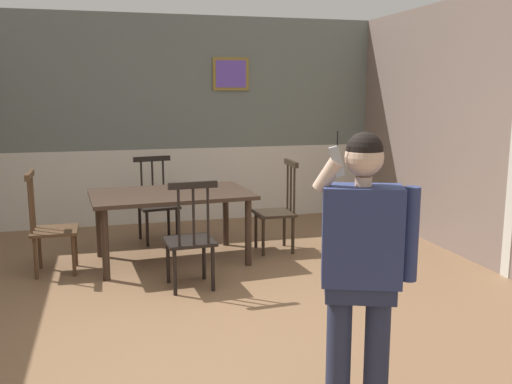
{
  "coord_description": "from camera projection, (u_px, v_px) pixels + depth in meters",
  "views": [
    {
      "loc": [
        -0.76,
        -4.0,
        1.8
      ],
      "look_at": [
        0.23,
        -0.35,
        1.12
      ],
      "focal_mm": 39.61,
      "sensor_mm": 36.0,
      "label": 1
    }
  ],
  "objects": [
    {
      "name": "person_figure",
      "position": [
        362.0,
        258.0,
        3.06
      ],
      "size": [
        0.56,
        0.37,
        1.6
      ],
      "rotation": [
        0.0,
        0.0,
        2.78
      ],
      "color": "#282E49",
      "rests_on": "ground_plane"
    },
    {
      "name": "chair_at_table_head",
      "position": [
        278.0,
        210.0,
        6.38
      ],
      "size": [
        0.44,
        0.44,
        1.03
      ],
      "rotation": [
        0.0,
        0.0,
        1.55
      ],
      "color": "#2D2319",
      "rests_on": "ground_plane"
    },
    {
      "name": "chair_by_doorway",
      "position": [
        157.0,
        202.0,
        6.83
      ],
      "size": [
        0.53,
        0.53,
        1.01
      ],
      "rotation": [
        0.0,
        0.0,
        3.31
      ],
      "color": "black",
      "rests_on": "ground_plane"
    },
    {
      "name": "ground_plane",
      "position": [
        216.0,
        330.0,
        4.32
      ],
      "size": [
        8.3,
        8.3,
        0.0
      ],
      "primitive_type": "plane",
      "color": "#846042"
    },
    {
      "name": "room_back_partition",
      "position": [
        162.0,
        125.0,
        7.67
      ],
      "size": [
        6.1,
        0.17,
        2.8
      ],
      "color": "slate",
      "rests_on": "ground_plane"
    },
    {
      "name": "dining_table",
      "position": [
        171.0,
        200.0,
        5.95
      ],
      "size": [
        1.71,
        1.16,
        0.75
      ],
      "rotation": [
        0.0,
        0.0,
        0.07
      ],
      "color": "#38281E",
      "rests_on": "ground_plane"
    },
    {
      "name": "chair_opposite_corner",
      "position": [
        190.0,
        238.0,
        5.14
      ],
      "size": [
        0.46,
        0.46,
        1.02
      ],
      "rotation": [
        0.0,
        0.0,
        0.06
      ],
      "color": "black",
      "rests_on": "ground_plane"
    },
    {
      "name": "chair_near_window",
      "position": [
        50.0,
        227.0,
        5.6
      ],
      "size": [
        0.44,
        0.44,
        1.03
      ],
      "rotation": [
        0.0,
        0.0,
        4.71
      ],
      "color": "#513823",
      "rests_on": "ground_plane"
    }
  ]
}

